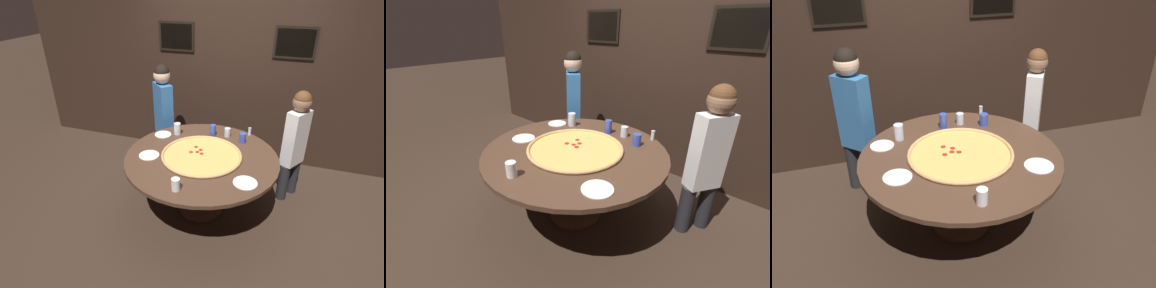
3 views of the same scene
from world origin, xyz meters
TOP-DOWN VIEW (x-y plane):
  - ground_plane at (0.00, 0.00)m, footprint 24.00×24.00m
  - back_wall at (0.00, 1.44)m, footprint 6.40×0.08m
  - dining_table at (0.00, 0.00)m, footprint 1.69×1.69m
  - giant_pizza at (0.00, 0.00)m, footprint 0.89×0.89m
  - drink_cup_near_right at (-0.05, -0.65)m, footprint 0.08×0.08m
  - drink_cup_by_shaker at (0.37, 0.46)m, footprint 0.08×0.08m
  - drink_cup_far_right at (0.17, 0.56)m, footprint 0.07×0.07m
  - drink_cup_front_edge at (-0.44, 0.43)m, footprint 0.08×0.08m
  - drink_cup_beside_pizza at (-0.01, 0.53)m, footprint 0.07×0.07m
  - white_plate_right_side at (0.54, -0.35)m, footprint 0.24×0.24m
  - white_plate_beside_cup at (-0.55, -0.17)m, footprint 0.22×0.22m
  - white_plate_left_side at (-0.61, 0.35)m, footprint 0.21×0.21m
  - condiment_shaker at (0.42, 0.68)m, footprint 0.04×0.04m
  - diner_side_right at (0.97, 0.61)m, footprint 0.29×0.36m
  - diner_side_left at (-0.80, 0.82)m, footprint 0.36×0.36m

SIDE VIEW (x-z plane):
  - ground_plane at x=0.00m, z-range 0.00..0.00m
  - dining_table at x=0.00m, z-range 0.25..0.99m
  - white_plate_right_side at x=0.54m, z-range 0.74..0.75m
  - white_plate_beside_cup at x=-0.55m, z-range 0.74..0.75m
  - white_plate_left_side at x=-0.61m, z-range 0.74..0.75m
  - giant_pizza at x=0.00m, z-range 0.74..0.77m
  - condiment_shaker at x=0.42m, z-range 0.74..0.84m
  - diner_side_right at x=0.97m, z-range 0.09..1.48m
  - drink_cup_far_right at x=0.17m, z-range 0.74..0.85m
  - drink_cup_by_shaker at x=0.37m, z-range 0.74..0.86m
  - drink_cup_near_right at x=-0.05m, z-range 0.74..0.86m
  - drink_cup_beside_pizza at x=-0.01m, z-range 0.74..0.88m
  - drink_cup_front_edge at x=-0.44m, z-range 0.74..0.88m
  - diner_side_left at x=-0.80m, z-range 0.10..1.59m
  - back_wall at x=0.00m, z-range 0.00..2.60m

